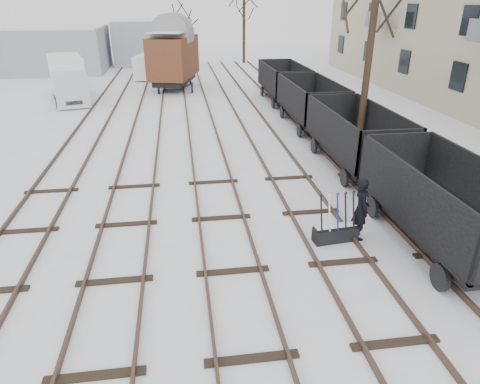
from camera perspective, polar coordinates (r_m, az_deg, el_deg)
The scene contains 16 objects.
ground at distance 11.36m, azimuth -0.96°, elevation -10.63°, with size 120.00×120.00×0.00m, color white.
tracks at distance 23.82m, azimuth -5.16°, elevation 8.61°, with size 13.90×52.00×0.16m.
shed_left at distance 46.97m, azimuth -23.81°, elevation 17.01°, with size 10.00×8.00×4.10m.
shed_right at distance 49.50m, azimuth -12.07°, elevation 18.97°, with size 7.00×6.00×4.50m.
ground_frame at distance 12.86m, azimuth 12.59°, elevation -5.25°, with size 1.34×0.55×1.49m.
worker at distance 12.91m, azimuth 15.83°, elevation -2.16°, with size 0.69×0.45×1.90m, color black.
freight_wagon_a at distance 13.30m, azimuth 25.31°, elevation -2.90°, with size 2.42×6.05×2.47m.
freight_wagon_b at distance 18.51m, azimuth 15.04°, elevation 6.03°, with size 2.42×6.05×2.47m.
freight_wagon_c at distance 24.30m, azimuth 9.34°, elevation 10.83°, with size 2.42×6.05×2.47m.
freight_wagon_d at distance 30.33m, azimuth 5.78°, elevation 13.70°, with size 2.42×6.05×2.47m.
box_van_wagon at distance 34.73m, azimuth -8.85°, elevation 17.52°, with size 4.36×6.23×4.32m.
lorry at distance 32.55m, azimuth -22.00°, elevation 13.86°, with size 3.27×6.74×2.93m.
panel_van at distance 40.42m, azimuth -11.83°, elevation 16.16°, with size 2.80×4.88×2.03m.
tree_near at distance 19.67m, azimuth 16.72°, elevation 16.16°, with size 0.30×0.30×8.05m, color black.
tree_far_left at distance 44.27m, azimuth -7.58°, elevation 19.04°, with size 0.30×0.30×5.05m, color black.
tree_far_right at distance 49.19m, azimuth 0.53°, elevation 20.55°, with size 0.30×0.30×6.40m, color black.
Camera 1 is at (-1.13, -9.23, 6.52)m, focal length 32.00 mm.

